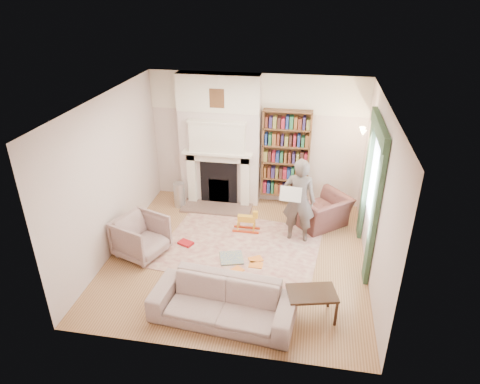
% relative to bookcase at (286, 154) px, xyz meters
% --- Properties ---
extents(floor, '(4.50, 4.50, 0.00)m').
position_rel_bookcase_xyz_m(floor, '(-0.65, -2.12, -1.18)').
color(floor, brown).
rests_on(floor, ground).
extents(ceiling, '(4.50, 4.50, 0.00)m').
position_rel_bookcase_xyz_m(ceiling, '(-0.65, -2.12, 1.62)').
color(ceiling, white).
rests_on(ceiling, wall_back).
extents(wall_back, '(4.50, 0.00, 4.50)m').
position_rel_bookcase_xyz_m(wall_back, '(-0.65, 0.13, 0.22)').
color(wall_back, beige).
rests_on(wall_back, floor).
extents(wall_front, '(4.50, 0.00, 4.50)m').
position_rel_bookcase_xyz_m(wall_front, '(-0.65, -4.37, 0.22)').
color(wall_front, beige).
rests_on(wall_front, floor).
extents(wall_left, '(0.00, 4.50, 4.50)m').
position_rel_bookcase_xyz_m(wall_left, '(-2.90, -2.12, 0.22)').
color(wall_left, beige).
rests_on(wall_left, floor).
extents(wall_right, '(0.00, 4.50, 4.50)m').
position_rel_bookcase_xyz_m(wall_right, '(1.60, -2.12, 0.22)').
color(wall_right, beige).
rests_on(wall_right, floor).
extents(fireplace, '(1.70, 0.58, 2.80)m').
position_rel_bookcase_xyz_m(fireplace, '(-1.40, -0.07, 0.21)').
color(fireplace, beige).
rests_on(fireplace, floor).
extents(bookcase, '(1.00, 0.24, 1.85)m').
position_rel_bookcase_xyz_m(bookcase, '(0.00, 0.00, 0.00)').
color(bookcase, brown).
rests_on(bookcase, floor).
extents(window, '(0.02, 0.90, 1.30)m').
position_rel_bookcase_xyz_m(window, '(1.58, -1.72, 0.27)').
color(window, silver).
rests_on(window, wall_right).
extents(curtain_left, '(0.07, 0.32, 2.40)m').
position_rel_bookcase_xyz_m(curtain_left, '(1.55, -2.42, 0.02)').
color(curtain_left, '#2C442F').
rests_on(curtain_left, floor).
extents(curtain_right, '(0.07, 0.32, 2.40)m').
position_rel_bookcase_xyz_m(curtain_right, '(1.55, -1.02, 0.02)').
color(curtain_right, '#2C442F').
rests_on(curtain_right, floor).
extents(pelmet, '(0.09, 1.70, 0.24)m').
position_rel_bookcase_xyz_m(pelmet, '(1.54, -1.72, 1.20)').
color(pelmet, '#2C442F').
rests_on(pelmet, wall_right).
extents(wall_sconce, '(0.20, 0.24, 0.24)m').
position_rel_bookcase_xyz_m(wall_sconce, '(1.38, -0.62, 0.72)').
color(wall_sconce, gold).
rests_on(wall_sconce, wall_right).
extents(rug, '(3.04, 2.47, 0.01)m').
position_rel_bookcase_xyz_m(rug, '(-0.64, -1.87, -1.17)').
color(rug, beige).
rests_on(rug, floor).
extents(armchair_reading, '(1.30, 1.29, 0.64)m').
position_rel_bookcase_xyz_m(armchair_reading, '(0.82, -0.79, -0.86)').
color(armchair_reading, '#452824').
rests_on(armchair_reading, floor).
extents(armchair_left, '(1.03, 1.01, 0.73)m').
position_rel_bookcase_xyz_m(armchair_left, '(-2.35, -2.38, -0.81)').
color(armchair_left, '#B2A092').
rests_on(armchair_left, floor).
extents(sofa, '(2.14, 1.01, 0.60)m').
position_rel_bookcase_xyz_m(sofa, '(-0.58, -3.73, -0.87)').
color(sofa, '#B9B099').
rests_on(sofa, floor).
extents(man_reading, '(0.63, 0.44, 1.65)m').
position_rel_bookcase_xyz_m(man_reading, '(0.37, -1.39, -0.35)').
color(man_reading, '#514741').
rests_on(man_reading, floor).
extents(newspaper, '(0.39, 0.14, 0.26)m').
position_rel_bookcase_xyz_m(newspaper, '(0.22, -1.59, -0.13)').
color(newspaper, silver).
rests_on(newspaper, man_reading).
extents(coffee_table, '(0.79, 0.60, 0.45)m').
position_rel_bookcase_xyz_m(coffee_table, '(0.68, -3.48, -0.95)').
color(coffee_table, black).
rests_on(coffee_table, floor).
extents(paraffin_heater, '(0.24, 0.24, 0.55)m').
position_rel_bookcase_xyz_m(paraffin_heater, '(-2.22, -0.51, -0.90)').
color(paraffin_heater, '#B2B6BB').
rests_on(paraffin_heater, floor).
extents(rocking_horse, '(0.52, 0.21, 0.46)m').
position_rel_bookcase_xyz_m(rocking_horse, '(-0.63, -1.29, -0.94)').
color(rocking_horse, gold).
rests_on(rocking_horse, rug).
extents(board_game, '(0.50, 0.50, 0.03)m').
position_rel_bookcase_xyz_m(board_game, '(-0.73, -2.27, -1.15)').
color(board_game, gold).
rests_on(board_game, rug).
extents(game_box_lid, '(0.32, 0.27, 0.04)m').
position_rel_bookcase_xyz_m(game_box_lid, '(-1.67, -1.96, -1.14)').
color(game_box_lid, '#A21218').
rests_on(game_box_lid, rug).
extents(comic_annuals, '(0.57, 0.67, 0.02)m').
position_rel_bookcase_xyz_m(comic_annuals, '(-0.39, -2.41, -1.16)').
color(comic_annuals, red).
rests_on(comic_annuals, rug).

